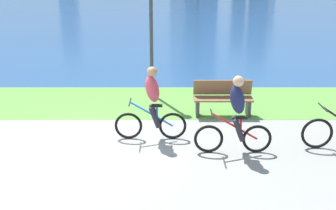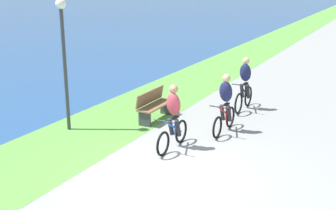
# 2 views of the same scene
# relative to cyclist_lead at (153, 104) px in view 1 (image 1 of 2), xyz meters

# --- Properties ---
(ground_plane) EXTENTS (300.00, 300.00, 0.00)m
(ground_plane) POSITION_rel_cyclist_lead_xyz_m (-1.48, -0.49, -0.83)
(ground_plane) COLOR gray
(grass_strip_bayside) EXTENTS (120.00, 2.84, 0.01)m
(grass_strip_bayside) POSITION_rel_cyclist_lead_xyz_m (-1.48, 2.59, -0.83)
(grass_strip_bayside) COLOR #59933D
(grass_strip_bayside) RESTS_ON ground
(cyclist_lead) EXTENTS (1.60, 0.52, 1.66)m
(cyclist_lead) POSITION_rel_cyclist_lead_xyz_m (0.00, 0.00, 0.00)
(cyclist_lead) COLOR black
(cyclist_lead) RESTS_ON ground
(cyclist_trailing) EXTENTS (1.60, 0.52, 1.65)m
(cyclist_trailing) POSITION_rel_cyclist_lead_xyz_m (1.72, -0.71, -0.00)
(cyclist_trailing) COLOR black
(cyclist_trailing) RESTS_ON ground
(bench_far_along_path) EXTENTS (1.50, 0.47, 0.90)m
(bench_far_along_path) POSITION_rel_cyclist_lead_xyz_m (1.76, 1.55, -0.38)
(bench_far_along_path) COLOR brown
(bench_far_along_path) RESTS_ON ground
(lamppost_tall) EXTENTS (0.28, 0.28, 3.61)m
(lamppost_tall) POSITION_rel_cyclist_lead_xyz_m (-0.12, 3.25, 1.56)
(lamppost_tall) COLOR #38383D
(lamppost_tall) RESTS_ON ground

